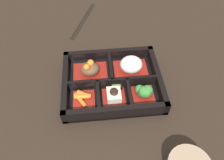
# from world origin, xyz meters

# --- Properties ---
(ground_plane) EXTENTS (3.00, 3.00, 0.00)m
(ground_plane) POSITION_xyz_m (0.00, 0.00, 0.00)
(ground_plane) COLOR black
(bento_base) EXTENTS (0.26, 0.21, 0.01)m
(bento_base) POSITION_xyz_m (0.00, 0.00, 0.01)
(bento_base) COLOR black
(bento_base) RESTS_ON ground_plane
(bento_rim) EXTENTS (0.26, 0.21, 0.04)m
(bento_rim) POSITION_xyz_m (-0.00, -0.00, 0.02)
(bento_rim) COLOR black
(bento_rim) RESTS_ON ground_plane
(bowl_stew) EXTENTS (0.10, 0.08, 0.05)m
(bowl_stew) POSITION_xyz_m (-0.06, 0.04, 0.03)
(bowl_stew) COLOR maroon
(bowl_stew) RESTS_ON bento_base
(bowl_rice) EXTENTS (0.10, 0.08, 0.05)m
(bowl_rice) POSITION_xyz_m (0.06, 0.04, 0.03)
(bowl_rice) COLOR maroon
(bowl_rice) RESTS_ON bento_base
(bowl_carrots) EXTENTS (0.06, 0.06, 0.02)m
(bowl_carrots) POSITION_xyz_m (-0.08, -0.05, 0.02)
(bowl_carrots) COLOR maroon
(bowl_carrots) RESTS_ON bento_base
(bowl_tofu) EXTENTS (0.06, 0.06, 0.03)m
(bowl_tofu) POSITION_xyz_m (-0.00, -0.05, 0.02)
(bowl_tofu) COLOR maroon
(bowl_tofu) RESTS_ON bento_base
(bowl_greens) EXTENTS (0.06, 0.06, 0.04)m
(bowl_greens) POSITION_xyz_m (0.08, -0.05, 0.03)
(bowl_greens) COLOR maroon
(bowl_greens) RESTS_ON bento_base
(bowl_pickles) EXTENTS (0.04, 0.03, 0.01)m
(bowl_pickles) POSITION_xyz_m (0.01, -0.01, 0.02)
(bowl_pickles) COLOR maroon
(bowl_pickles) RESTS_ON bento_base
(chopsticks) EXTENTS (0.10, 0.21, 0.01)m
(chopsticks) POSITION_xyz_m (-0.08, 0.31, 0.00)
(chopsticks) COLOR black
(chopsticks) RESTS_ON ground_plane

